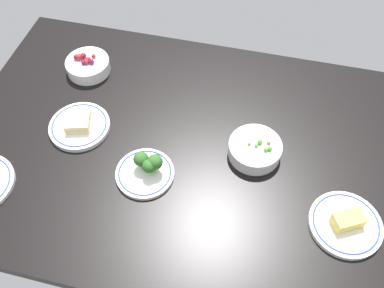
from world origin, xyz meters
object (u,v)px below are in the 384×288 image
object	(u,v)px
plate_cheese	(346,223)
plate_sandwich	(79,125)
plate_broccoli	(146,170)
bowl_peas	(255,149)
bowl_berries	(88,65)

from	to	relation	value
plate_cheese	plate_sandwich	distance (cm)	83.16
plate_broccoli	bowl_peas	world-z (taller)	plate_broccoli
plate_broccoli	bowl_berries	size ratio (longest dim) A/B	1.12
plate_broccoli	bowl_peas	bearing A→B (deg)	-153.80
plate_sandwich	plate_broccoli	bearing A→B (deg)	156.07
plate_broccoli	plate_cheese	xyz separation A→B (cm)	(-56.41, 3.05, -1.15)
plate_sandwich	plate_cheese	bearing A→B (deg)	170.05
bowl_peas	plate_sandwich	size ratio (longest dim) A/B	0.84
plate_broccoli	plate_cheese	size ratio (longest dim) A/B	0.87
plate_broccoli	bowl_berries	bearing A→B (deg)	-48.10
bowl_berries	bowl_peas	distance (cm)	65.29
plate_broccoli	plate_cheese	bearing A→B (deg)	176.90
plate_broccoli	bowl_peas	xyz separation A→B (cm)	(-29.25, -14.39, 0.19)
bowl_berries	bowl_peas	bearing A→B (deg)	160.63
bowl_berries	plate_sandwich	distance (cm)	25.69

